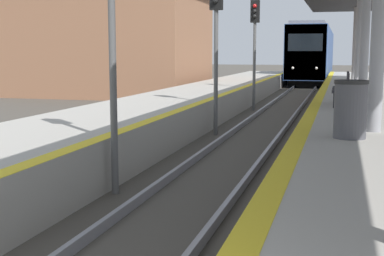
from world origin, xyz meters
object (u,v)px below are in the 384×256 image
train (314,54)px  trash_bin (350,109)px  signal_mid (216,26)px  bench (343,88)px  signal_far (255,34)px  signal_near (111,7)px

train → trash_bin: size_ratio=22.69×
train → signal_mid: 31.67m
bench → trash_bin: bearing=-88.9°
signal_mid → signal_far: (0.03, 6.86, 0.00)m
train → bench: size_ratio=11.90×
train → signal_near: size_ratio=5.05×
signal_near → signal_mid: same height
signal_near → trash_bin: bearing=18.6°
train → signal_far: signal_far is taller
signal_mid → trash_bin: bearing=-56.5°
train → trash_bin: bearing=-86.1°
signal_near → signal_far: 13.73m
signal_mid → signal_near: bearing=-91.4°
train → bench: 31.40m
train → trash_bin: train is taller
train → bench: train is taller
signal_near → signal_far: (0.20, 13.72, 0.00)m
train → signal_near: 38.53m
trash_bin → signal_near: bearing=-161.4°
signal_near → bench: bearing=62.6°
signal_mid → trash_bin: signal_mid is taller
signal_near → signal_mid: bearing=88.6°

